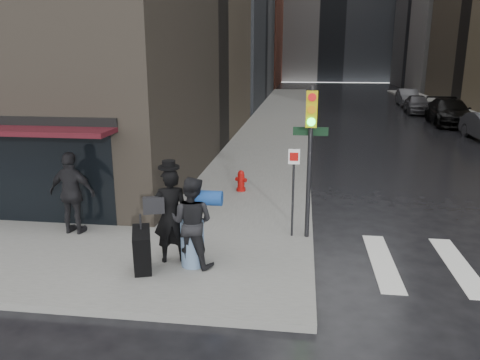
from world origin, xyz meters
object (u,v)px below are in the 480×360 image
Objects in this scene: man_jeans at (192,222)px; traffic_light at (309,143)px; parked_car_3 at (449,112)px; fire_hydrant at (241,182)px; parked_car_4 at (417,104)px; man_overcoat at (165,221)px; man_greycoat at (72,193)px; parked_car_5 at (408,97)px.

man_jeans is 3.27m from traffic_light.
parked_car_3 is at bearing -106.71° from man_jeans.
parked_car_4 is (10.67, 23.44, 0.27)m from fire_hydrant.
man_jeans reaches higher than fire_hydrant.
man_jeans is at bearing 160.09° from man_overcoat.
man_greycoat is 5.56m from fire_hydrant.
traffic_light is 4.74m from fire_hydrant.
parked_car_3 is (11.62, 23.13, -0.28)m from man_jeans.
traffic_light is 0.84× the size of parked_car_4.
man_jeans is 0.33× the size of parked_car_3.
man_greycoat is at bearing -111.29° from parked_car_5.
man_jeans is 2.81× the size of fire_hydrant.
man_overcoat is 0.57m from man_jeans.
parked_car_5 is (12.01, 34.95, -0.35)m from man_overcoat.
parked_car_4 is 0.96× the size of parked_car_5.
parked_car_4 is at bearing -100.70° from man_jeans.
parked_car_4 is at bearing -130.04° from man_overcoat.
parked_car_3 is 11.83m from parked_car_5.
fire_hydrant is at bearing 118.94° from traffic_light.
parked_car_4 is at bearing 72.77° from traffic_light.
traffic_light is at bearing -102.93° from parked_car_5.
man_overcoat is at bearing -147.65° from traffic_light.
traffic_light reaches higher than man_jeans.
man_greycoat is 2.99× the size of fire_hydrant.
traffic_light is 34.40m from parked_car_5.
man_overcoat reaches higher than man_jeans.
man_greycoat is at bearing -175.41° from traffic_light.
fire_hydrant is (-2.06, 3.77, -2.01)m from traffic_light.
man_jeans is at bearing -141.54° from traffic_light.
traffic_light is at bearing -170.53° from man_greycoat.
parked_car_3 is 1.28× the size of parked_car_5.
fire_hydrant is 25.76m from parked_car_4.
parked_car_4 is (8.61, 27.21, -1.74)m from traffic_light.
man_overcoat reaches higher than parked_car_5.
parked_car_4 is at bearing 100.06° from parked_car_3.
man_greycoat is at bearing -45.61° from man_overcoat.
traffic_light is 0.63× the size of parked_car_3.
man_overcoat is 0.52× the size of parked_car_4.
parked_car_5 is (-0.18, 11.83, -0.09)m from parked_car_3.
traffic_light reaches higher than fire_hydrant.
traffic_light is at bearing -61.40° from fire_hydrant.
traffic_light reaches higher than parked_car_5.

